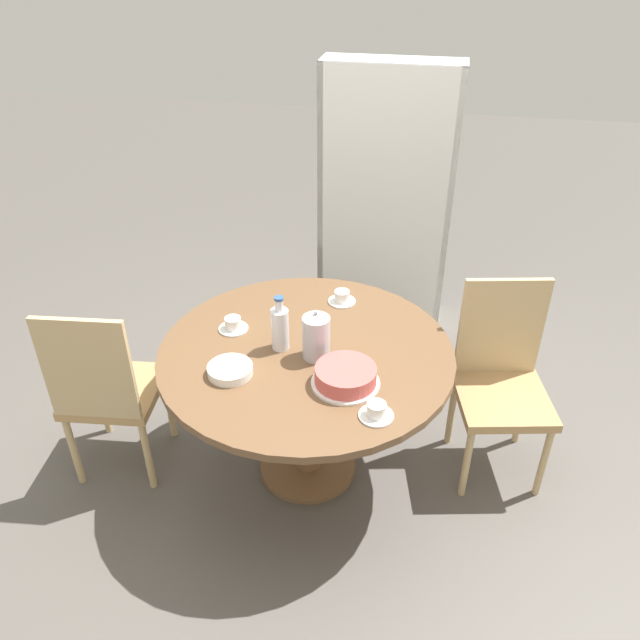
% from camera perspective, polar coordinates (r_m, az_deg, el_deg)
% --- Properties ---
extents(ground_plane, '(14.00, 14.00, 0.00)m').
position_cam_1_polar(ground_plane, '(3.24, -1.12, -13.34)').
color(ground_plane, '#56514C').
extents(dining_table, '(1.31, 1.31, 0.74)m').
position_cam_1_polar(dining_table, '(2.83, -1.25, -4.79)').
color(dining_table, brown).
rests_on(dining_table, ground_plane).
extents(chair_a, '(0.46, 0.46, 0.97)m').
position_cam_1_polar(chair_a, '(3.06, -18.87, -5.98)').
color(chair_a, tan).
rests_on(chair_a, ground_plane).
extents(chair_b, '(0.50, 0.50, 0.97)m').
position_cam_1_polar(chair_b, '(3.08, 16.24, -5.15)').
color(chair_b, tan).
rests_on(chair_b, ground_plane).
extents(bookshelf, '(0.83, 0.28, 1.67)m').
position_cam_1_polar(bookshelf, '(4.04, 5.99, 10.37)').
color(bookshelf, silver).
rests_on(bookshelf, ground_plane).
extents(coffee_pot, '(0.12, 0.12, 0.24)m').
position_cam_1_polar(coffee_pot, '(2.65, -0.35, -1.46)').
color(coffee_pot, silver).
rests_on(coffee_pot, dining_table).
extents(water_bottle, '(0.08, 0.08, 0.26)m').
position_cam_1_polar(water_bottle, '(2.71, -3.68, -0.70)').
color(water_bottle, silver).
rests_on(water_bottle, dining_table).
extents(cake_main, '(0.28, 0.28, 0.08)m').
position_cam_1_polar(cake_main, '(2.54, 2.36, -5.18)').
color(cake_main, white).
rests_on(cake_main, dining_table).
extents(cup_a, '(0.14, 0.14, 0.06)m').
position_cam_1_polar(cup_a, '(3.08, 2.02, 2.05)').
color(cup_a, silver).
rests_on(cup_a, dining_table).
extents(cup_b, '(0.14, 0.14, 0.06)m').
position_cam_1_polar(cup_b, '(2.90, -7.95, -0.44)').
color(cup_b, silver).
rests_on(cup_b, dining_table).
extents(cup_c, '(0.14, 0.14, 0.06)m').
position_cam_1_polar(cup_c, '(2.41, 5.17, -8.32)').
color(cup_c, silver).
rests_on(cup_c, dining_table).
extents(plate_stack, '(0.19, 0.19, 0.04)m').
position_cam_1_polar(plate_stack, '(2.63, -8.22, -4.55)').
color(plate_stack, white).
rests_on(plate_stack, dining_table).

